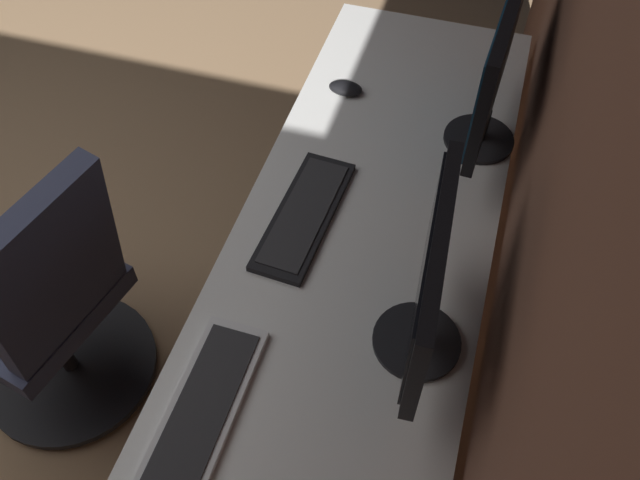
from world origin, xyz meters
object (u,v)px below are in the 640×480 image
monitor_secondary (496,66)px  office_chair (48,311)px  mouse_main (346,88)px  keyboard_main (304,214)px  monitor_primary (428,285)px  keyboard_spare (204,408)px

monitor_secondary → office_chair: bearing=-54.6°
office_chair → mouse_main: bearing=143.0°
keyboard_main → mouse_main: 0.51m
monitor_primary → keyboard_spare: 0.53m
keyboard_spare → office_chair: bearing=-111.2°
keyboard_main → office_chair: 0.79m
monitor_primary → keyboard_spare: (0.29, -0.39, -0.22)m
monitor_secondary → office_chair: monitor_secondary is taller
keyboard_main → monitor_secondary: bearing=137.2°
keyboard_main → mouse_main: mouse_main is taller
keyboard_main → mouse_main: (-0.51, -0.03, 0.01)m
monitor_primary → office_chair: (0.05, -1.01, -0.50)m
monitor_secondary → keyboard_main: size_ratio=1.24×
keyboard_main → office_chair: size_ratio=0.44×
monitor_primary → keyboard_main: monitor_primary is taller
mouse_main → office_chair: (0.84, -0.63, -0.29)m
monitor_secondary → mouse_main: size_ratio=5.12×
keyboard_spare → office_chair: office_chair is taller
keyboard_spare → monitor_primary: bearing=126.5°
keyboard_main → office_chair: office_chair is taller
monitor_primary → monitor_secondary: monitor_secondary is taller
monitor_primary → keyboard_spare: monitor_primary is taller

